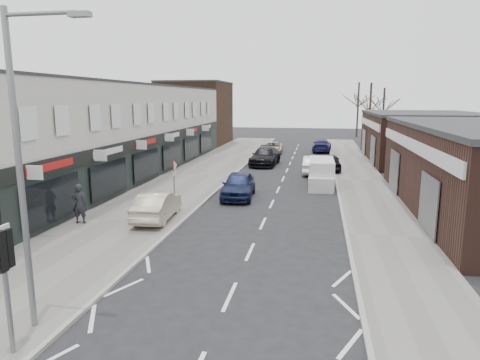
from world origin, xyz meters
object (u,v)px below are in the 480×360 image
at_px(warning_sign, 174,169).
at_px(sedan_on_pavement, 157,205).
at_px(parked_car_right_b, 329,162).
at_px(parked_car_left_c, 273,148).
at_px(street_lamp, 25,157).
at_px(pedestrian, 79,204).
at_px(parked_car_right_a, 313,165).
at_px(parked_car_right_c, 322,146).
at_px(traffic_light, 3,261).
at_px(white_van, 321,174).
at_px(parked_car_left_a, 238,185).
at_px(parked_car_left_b, 265,156).

distance_m(warning_sign, sedan_on_pavement, 2.93).
bearing_deg(parked_car_right_b, parked_car_left_c, -65.98).
distance_m(street_lamp, pedestrian, 10.40).
xyz_separation_m(pedestrian, parked_car_right_a, (10.80, 16.66, -0.36)).
xyz_separation_m(sedan_on_pavement, parked_car_right_a, (7.41, 15.33, -0.09)).
bearing_deg(street_lamp, parked_car_left_c, 86.85).
height_order(street_lamp, parked_car_right_b, street_lamp).
bearing_deg(sedan_on_pavement, street_lamp, 89.21).
bearing_deg(warning_sign, parked_car_right_c, 73.59).
height_order(traffic_light, parked_car_left_c, traffic_light).
relative_size(warning_sign, sedan_on_pavement, 0.64).
xyz_separation_m(sedan_on_pavement, parked_car_right_b, (8.71, 16.88, -0.06)).
distance_m(white_van, sedan_on_pavement, 13.10).
bearing_deg(parked_car_right_b, parked_car_right_a, 46.37).
bearing_deg(sedan_on_pavement, warning_sign, -95.77).
relative_size(warning_sign, white_van, 0.56).
height_order(pedestrian, parked_car_right_c, pedestrian).
xyz_separation_m(street_lamp, sedan_on_pavement, (-0.69, 10.21, -3.80)).
relative_size(warning_sign, parked_car_right_b, 0.61).
xyz_separation_m(warning_sign, pedestrian, (-3.44, -3.91, -1.12)).
bearing_deg(white_van, sedan_on_pavement, -128.72).
relative_size(warning_sign, parked_car_right_c, 0.56).
relative_size(warning_sign, parked_car_left_a, 0.59).
height_order(warning_sign, sedan_on_pavement, warning_sign).
distance_m(sedan_on_pavement, parked_car_right_a, 17.03).
xyz_separation_m(pedestrian, parked_car_right_b, (12.10, 18.21, -0.32)).
bearing_deg(white_van, parked_car_right_a, 96.03).
distance_m(sedan_on_pavement, parked_car_right_c, 31.33).
distance_m(parked_car_left_a, parked_car_right_a, 10.44).
xyz_separation_m(parked_car_left_b, parked_car_right_b, (5.70, -2.34, -0.05)).
bearing_deg(parked_car_left_c, parked_car_right_c, 18.02).
bearing_deg(sedan_on_pavement, parked_car_right_c, -109.80).
bearing_deg(parked_car_right_a, parked_car_right_b, -129.13).
bearing_deg(white_van, parked_car_right_c, 88.52).
bearing_deg(traffic_light, warning_sign, 93.10).
xyz_separation_m(traffic_light, parked_car_left_b, (2.20, 30.65, -1.61)).
height_order(warning_sign, parked_car_left_c, warning_sign).
xyz_separation_m(pedestrian, parked_car_left_c, (6.18, 29.48, -0.47)).
bearing_deg(pedestrian, parked_car_left_c, -109.21).
relative_size(pedestrian, parked_car_right_c, 0.40).
bearing_deg(traffic_light, parked_car_left_b, 85.89).
height_order(traffic_light, parked_car_right_b, traffic_light).
bearing_deg(parked_car_right_a, traffic_light, 76.97).
relative_size(parked_car_left_a, parked_car_right_c, 0.95).
bearing_deg(parked_car_left_a, sedan_on_pavement, -120.50).
height_order(parked_car_left_a, parked_car_right_b, parked_car_left_a).
distance_m(parked_car_left_b, parked_car_left_c, 8.93).
height_order(parked_car_left_b, parked_car_left_c, parked_car_left_b).
relative_size(pedestrian, parked_car_right_b, 0.43).
height_order(parked_car_left_c, parked_car_right_b, parked_car_right_b).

